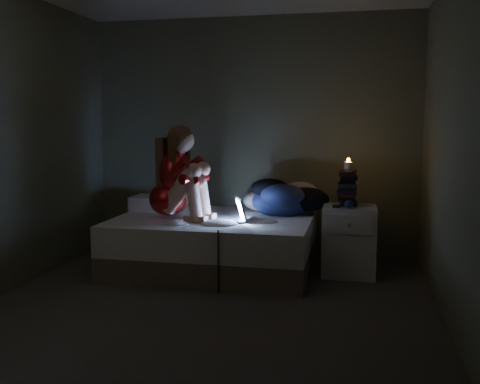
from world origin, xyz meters
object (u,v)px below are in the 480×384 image
(candle, at_px, (348,167))
(phone, at_px, (336,206))
(woman, at_px, (168,172))
(laptop, at_px, (226,210))
(bed, at_px, (214,243))
(nightstand, at_px, (349,241))

(candle, relative_size, phone, 0.57)
(woman, height_order, laptop, woman)
(bed, relative_size, laptop, 5.75)
(bed, distance_m, phone, 1.26)
(bed, height_order, woman, woman)
(bed, bearing_deg, nightstand, 3.47)
(nightstand, bearing_deg, bed, -176.99)
(phone, bearing_deg, nightstand, 15.26)
(woman, distance_m, nightstand, 1.86)
(bed, height_order, candle, candle)
(woman, bearing_deg, nightstand, 19.58)
(candle, bearing_deg, laptop, -161.68)
(woman, xyz_separation_m, phone, (1.60, 0.20, -0.31))
(woman, xyz_separation_m, candle, (1.70, 0.29, 0.05))
(laptop, bearing_deg, woman, 149.42)
(woman, bearing_deg, bed, 32.78)
(candle, xyz_separation_m, phone, (-0.10, -0.10, -0.36))
(woman, distance_m, candle, 1.73)
(woman, relative_size, nightstand, 1.37)
(laptop, distance_m, nightstand, 1.22)
(nightstand, height_order, phone, phone)
(candle, bearing_deg, phone, -136.81)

